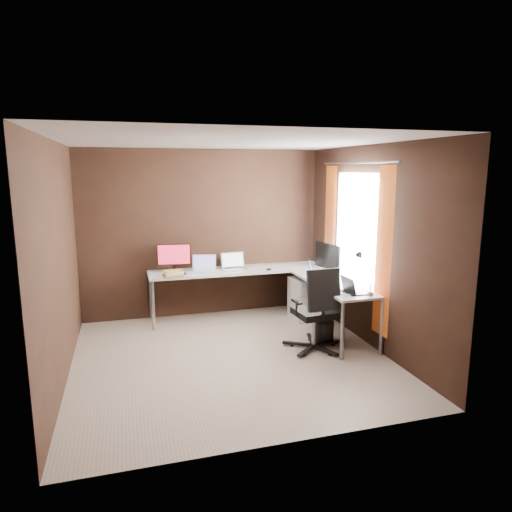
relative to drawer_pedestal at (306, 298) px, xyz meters
The scene contains 15 objects.
room 1.82m from the drawer_pedestal, 135.13° to the right, with size 3.60×3.60×2.50m.
desk 0.71m from the drawer_pedestal, 169.36° to the right, with size 2.65×2.25×0.73m.
drawer_pedestal is the anchor object (origin of this frame).
monitor_left 2.05m from the drawer_pedestal, 167.74° to the left, with size 0.48×0.17×0.42m.
monitor_right 0.84m from the drawer_pedestal, 75.03° to the right, with size 0.17×0.57×0.47m.
laptop_white 1.59m from the drawer_pedestal, 165.53° to the left, with size 0.40×0.33×0.23m.
laptop_silver 1.20m from the drawer_pedestal, 158.25° to the left, with size 0.37×0.27×0.24m.
laptop_black_big 0.83m from the drawer_pedestal, 101.96° to the right, with size 0.43×0.50×0.27m.
laptop_black_small 1.40m from the drawer_pedestal, 88.37° to the right, with size 0.23×0.31×0.20m.
book_stack 2.01m from the drawer_pedestal, behind, with size 0.30×0.26×0.08m.
mouse_left 1.85m from the drawer_pedestal, behind, with size 0.08×0.05×0.03m, color black.
mouse_corner 0.72m from the drawer_pedestal, 164.47° to the left, with size 0.09×0.06×0.03m, color black.
desk_lamp 1.63m from the drawer_pedestal, 84.97° to the right, with size 0.18×0.20×0.52m.
office_chair 1.25m from the drawer_pedestal, 107.00° to the right, with size 0.59×0.59×1.06m.
wastebasket 0.99m from the drawer_pedestal, 98.11° to the right, with size 0.23×0.23×0.27m, color black.
Camera 1 is at (-1.13, -4.97, 2.20)m, focal length 32.00 mm.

